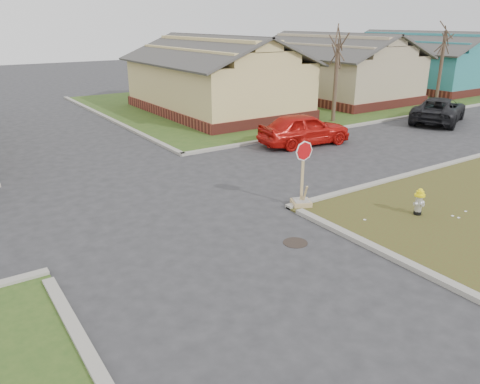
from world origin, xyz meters
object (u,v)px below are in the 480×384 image
dark_pickup (439,110)px  stop_sign (302,192)px  fire_hydrant (419,200)px  red_sedan (304,129)px

dark_pickup → stop_sign: bearing=85.6°
stop_sign → dark_pickup: 15.81m
fire_hydrant → dark_pickup: bearing=41.8°
stop_sign → dark_pickup: (14.84, 5.46, 0.21)m
red_sedan → dark_pickup: bearing=-84.8°
dark_pickup → fire_hydrant: bearing=97.8°
stop_sign → fire_hydrant: bearing=-21.5°
stop_sign → red_sedan: size_ratio=0.47×
dark_pickup → red_sedan: bearing=63.3°
fire_hydrant → red_sedan: size_ratio=0.19×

